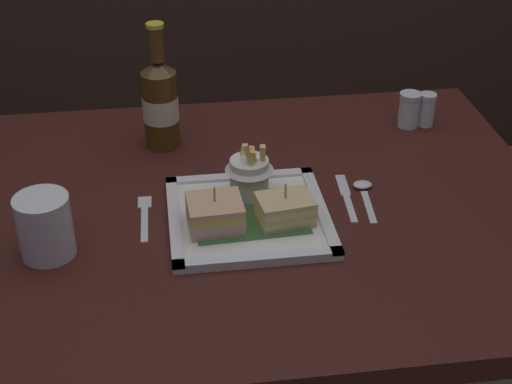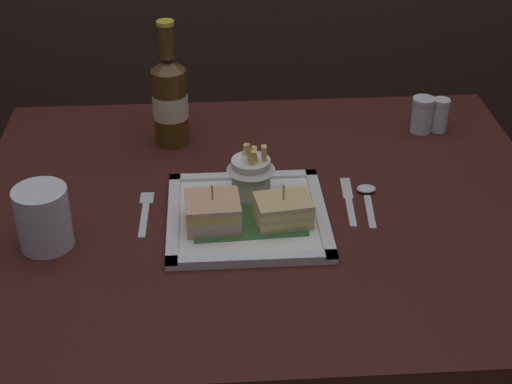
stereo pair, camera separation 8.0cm
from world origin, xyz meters
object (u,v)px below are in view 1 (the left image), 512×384
at_px(fries_cup, 249,171).
at_px(fork, 145,215).
at_px(beer_bottle, 160,102).
at_px(salt_shaker, 409,112).
at_px(water_glass, 45,229).
at_px(sandwich_half_left, 215,214).
at_px(knife, 346,196).
at_px(dining_table, 263,254).
at_px(spoon, 364,191).
at_px(pepper_shaker, 426,111).
at_px(sandwich_half_right, 285,210).
at_px(square_plate, 248,217).

relative_size(fries_cup, fork, 0.79).
distance_m(beer_bottle, salt_shaker, 0.52).
bearing_deg(water_glass, sandwich_half_left, 5.19).
xyz_separation_m(beer_bottle, water_glass, (-0.20, -0.34, -0.05)).
bearing_deg(salt_shaker, knife, -127.35).
bearing_deg(salt_shaker, dining_table, -143.42).
bearing_deg(fries_cup, beer_bottle, 122.51).
height_order(water_glass, spoon, water_glass).
distance_m(water_glass, knife, 0.53).
bearing_deg(salt_shaker, fries_cup, -146.83).
bearing_deg(sandwich_half_left, beer_bottle, 103.43).
relative_size(fries_cup, pepper_shaker, 1.57).
bearing_deg(salt_shaker, water_glass, -153.34).
height_order(sandwich_half_left, beer_bottle, beer_bottle).
xyz_separation_m(fries_cup, pepper_shaker, (0.41, 0.24, -0.03)).
height_order(fork, salt_shaker, salt_shaker).
bearing_deg(beer_bottle, sandwich_half_right, -58.72).
distance_m(water_glass, salt_shaker, 0.79).
bearing_deg(water_glass, square_plate, 8.66).
bearing_deg(pepper_shaker, salt_shaker, 180.00).
distance_m(square_plate, salt_shaker, 0.49).
relative_size(sandwich_half_right, spoon, 0.74).
relative_size(square_plate, sandwich_half_right, 2.72).
xyz_separation_m(sandwich_half_left, sandwich_half_right, (0.12, -0.00, -0.00)).
bearing_deg(knife, beer_bottle, 142.78).
relative_size(fork, knife, 0.88).
distance_m(fries_cup, spoon, 0.22).
bearing_deg(beer_bottle, water_glass, -119.57).
xyz_separation_m(fork, knife, (0.36, 0.01, 0.00)).
distance_m(fries_cup, fork, 0.20).
xyz_separation_m(square_plate, knife, (0.18, 0.05, -0.00)).
xyz_separation_m(salt_shaker, pepper_shaker, (0.04, 0.00, -0.00)).
height_order(fries_cup, knife, fries_cup).
bearing_deg(square_plate, spoon, 14.85).
distance_m(square_plate, beer_bottle, 0.34).
xyz_separation_m(square_plate, beer_bottle, (-0.14, 0.29, 0.09)).
relative_size(square_plate, knife, 1.71).
relative_size(dining_table, spoon, 7.73).
xyz_separation_m(sandwich_half_left, salt_shaker, (0.44, 0.33, -0.00)).
height_order(sandwich_half_left, water_glass, water_glass).
relative_size(square_plate, pepper_shaker, 3.84).
distance_m(dining_table, beer_bottle, 0.36).
bearing_deg(dining_table, knife, 0.68).
bearing_deg(water_glass, fork, 29.37).
height_order(dining_table, beer_bottle, beer_bottle).
distance_m(sandwich_half_left, spoon, 0.29).
bearing_deg(salt_shaker, fork, -154.11).
distance_m(sandwich_half_right, spoon, 0.18).
relative_size(sandwich_half_left, spoon, 0.70).
bearing_deg(fork, square_plate, -11.60).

